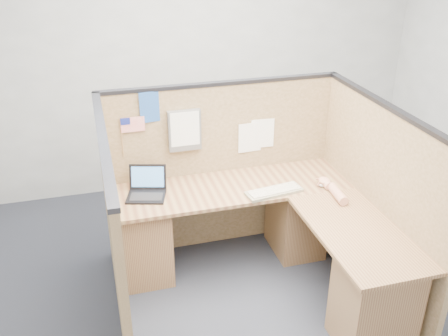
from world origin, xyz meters
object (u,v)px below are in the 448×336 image
object	(u,v)px
laptop	(145,188)
l_desk	(267,243)
keyboard	(274,191)
mouse	(324,184)

from	to	relation	value
laptop	l_desk	bearing A→B (deg)	-10.83
keyboard	l_desk	bearing A→B (deg)	-128.48
laptop	keyboard	bearing A→B (deg)	1.39
l_desk	mouse	distance (m)	0.69
l_desk	mouse	world-z (taller)	mouse
l_desk	keyboard	distance (m)	0.42
keyboard	mouse	bearing A→B (deg)	-8.03
l_desk	mouse	size ratio (longest dim) A/B	17.43
keyboard	laptop	bearing A→B (deg)	157.35
l_desk	laptop	distance (m)	1.07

